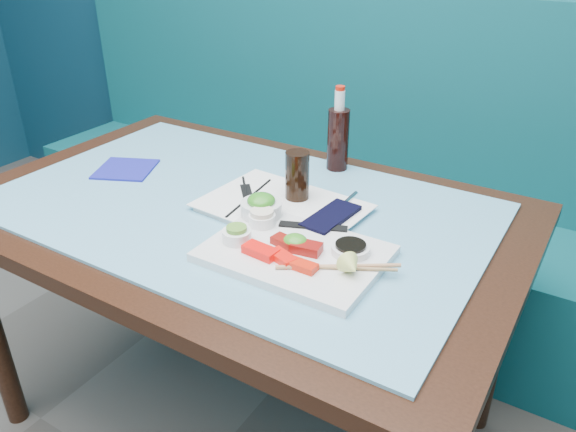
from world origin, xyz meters
The scene contains 34 objects.
booth_bench centered at (0.00, 2.29, 0.37)m, with size 3.00×0.56×1.17m.
dining_table centered at (0.00, 1.45, 0.67)m, with size 1.40×0.90×0.75m.
glass_top centered at (0.00, 1.45, 0.75)m, with size 1.22×0.76×0.01m, color #64A9C9.
sashimi_plate centered at (0.25, 1.31, 0.77)m, with size 0.37×0.26×0.02m, color white.
salmon_left centered at (0.20, 1.26, 0.79)m, with size 0.08×0.04×0.02m, color #FF100A.
salmon_mid centered at (0.25, 1.26, 0.78)m, with size 0.06×0.03×0.02m, color #FF150A.
salmon_right centered at (0.30, 1.26, 0.78)m, with size 0.06×0.03×0.01m, color red.
tuna_left centered at (0.22, 1.32, 0.79)m, with size 0.05×0.03×0.02m, color maroon.
tuna_right centered at (0.28, 1.32, 0.79)m, with size 0.06×0.04×0.02m, color maroon.
seaweed_garnish centered at (0.25, 1.32, 0.79)m, with size 0.05×0.05×0.03m, color #3B9221.
ramekin_wasabi centered at (0.13, 1.28, 0.79)m, with size 0.06×0.06×0.03m, color white.
wasabi_fill centered at (0.13, 1.28, 0.81)m, with size 0.04×0.04×0.01m, color #59922F.
ramekin_ginger centered at (0.13, 1.37, 0.79)m, with size 0.06×0.06×0.03m, color white.
ginger_fill centered at (0.13, 1.37, 0.81)m, with size 0.05×0.05×0.01m, color #F1E0C5.
soy_dish centered at (0.36, 1.36, 0.79)m, with size 0.08×0.08×0.02m, color white.
soy_fill centered at (0.36, 1.36, 0.80)m, with size 0.06×0.06×0.01m, color black.
lemon_wedge centered at (0.40, 1.28, 0.80)m, with size 0.05×0.05×0.04m, color #D7E06A.
chopstick_sleeve centered at (0.24, 1.42, 0.78)m, with size 0.16×0.02×0.00m, color black.
wooden_chopstick_a centered at (0.36, 1.30, 0.78)m, with size 0.01×0.01×0.25m, color tan.
wooden_chopstick_b centered at (0.37, 1.30, 0.78)m, with size 0.01×0.01×0.22m, color #9C7549.
serving_tray centered at (0.12, 1.48, 0.76)m, with size 0.35×0.26×0.01m, color silver.
paper_placemat centered at (0.12, 1.48, 0.77)m, with size 0.39×0.27×0.00m, color white.
seaweed_bowl centered at (0.11, 1.41, 0.79)m, with size 0.10×0.10×0.04m, color silver.
seaweed_salad centered at (0.11, 1.41, 0.81)m, with size 0.07×0.07×0.03m, color #31891F.
cola_glass centered at (0.13, 1.54, 0.83)m, with size 0.06×0.06×0.12m, color black.
navy_pouch centered at (0.25, 1.48, 0.78)m, with size 0.07×0.16×0.01m, color black.
fork centered at (0.24, 1.59, 0.78)m, with size 0.01×0.01×0.09m, color silver.
black_chopstick_a centered at (0.02, 1.47, 0.77)m, with size 0.01×0.01×0.24m, color black.
black_chopstick_b centered at (0.02, 1.47, 0.77)m, with size 0.01×0.01×0.23m, color black.
tray_sleeve centered at (0.02, 1.47, 0.77)m, with size 0.03×0.15×0.00m, color black.
cola_bottle_body centered at (0.11, 1.79, 0.84)m, with size 0.06×0.06×0.17m, color black.
cola_bottle_neck centered at (0.11, 1.79, 0.96)m, with size 0.03×0.03×0.05m, color white.
cola_bottle_cap centered at (0.11, 1.79, 0.99)m, with size 0.03×0.03×0.01m, color red.
blue_napkin centered at (-0.40, 1.46, 0.76)m, with size 0.15×0.15×0.01m, color navy.
Camera 1 is at (0.77, 0.45, 1.40)m, focal length 35.00 mm.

